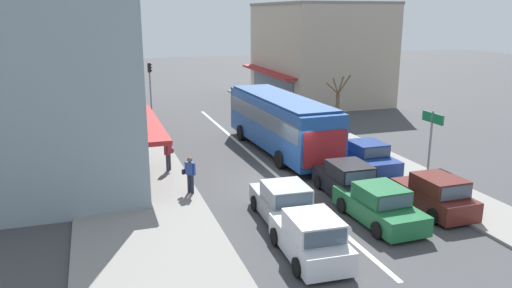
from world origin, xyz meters
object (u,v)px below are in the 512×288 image
object	(u,v)px
hatchback_queue_far_back	(347,180)
pedestrian_with_handbag_near	(168,152)
parked_sedan_kerb_third	(317,133)
traffic_light_downstreet	(150,81)
pedestrian_browsing_midblock	(190,173)
sedan_behind_bus_near	(379,206)
parked_hatchback_kerb_front	(435,195)
parked_sedan_kerb_second	(366,157)
city_bus	(280,120)
directional_road_sign	(431,132)
sedan_queue_gap_filler	(285,204)
hatchback_behind_bus_mid	(311,238)
parked_sedan_kerb_rear	(281,115)
street_tree_right	(337,109)

from	to	relation	value
hatchback_queue_far_back	pedestrian_with_handbag_near	bearing A→B (deg)	140.51
parked_sedan_kerb_third	traffic_light_downstreet	world-z (taller)	traffic_light_downstreet
traffic_light_downstreet	pedestrian_browsing_midblock	xyz separation A→B (m)	(-0.35, -17.28, -1.79)
sedan_behind_bus_near	pedestrian_browsing_midblock	xyz separation A→B (m)	(-6.31, 5.04, 0.40)
pedestrian_with_handbag_near	parked_hatchback_kerb_front	bearing A→B (deg)	-41.78
hatchback_queue_far_back	parked_sedan_kerb_second	bearing A→B (deg)	48.48
city_bus	directional_road_sign	size ratio (longest dim) A/B	3.04
pedestrian_with_handbag_near	sedan_queue_gap_filler	bearing A→B (deg)	-65.37
city_bus	pedestrian_with_handbag_near	bearing A→B (deg)	-163.84
city_bus	traffic_light_downstreet	world-z (taller)	traffic_light_downstreet
city_bus	pedestrian_with_handbag_near	distance (m)	7.01
sedan_queue_gap_filler	traffic_light_downstreet	size ratio (longest dim) A/B	1.02
city_bus	traffic_light_downstreet	distance (m)	13.21
parked_hatchback_kerb_front	parked_sedan_kerb_second	size ratio (longest dim) A/B	0.88
hatchback_behind_bus_mid	traffic_light_downstreet	world-z (taller)	traffic_light_downstreet
parked_sedan_kerb_second	pedestrian_with_handbag_near	size ratio (longest dim) A/B	2.58
sedan_behind_bus_near	parked_sedan_kerb_third	bearing A→B (deg)	76.59
pedestrian_browsing_midblock	parked_sedan_kerb_third	bearing A→B (deg)	35.95
sedan_behind_bus_near	parked_sedan_kerb_second	bearing A→B (deg)	64.01
parked_sedan_kerb_rear	traffic_light_downstreet	xyz separation A→B (m)	(-8.63, 4.88, 2.19)
city_bus	parked_hatchback_kerb_front	distance (m)	10.74
pedestrian_with_handbag_near	hatchback_behind_bus_mid	bearing A→B (deg)	-73.79
street_tree_right	pedestrian_with_handbag_near	distance (m)	11.87
directional_road_sign	sedan_behind_bus_near	bearing A→B (deg)	-147.59
parked_sedan_kerb_third	parked_sedan_kerb_rear	xyz separation A→B (m)	(-0.10, 5.81, 0.00)
parked_sedan_kerb_rear	street_tree_right	world-z (taller)	street_tree_right
parked_sedan_kerb_rear	sedan_behind_bus_near	bearing A→B (deg)	-98.72
parked_sedan_kerb_second	parked_sedan_kerb_rear	xyz separation A→B (m)	(-0.26, 11.42, 0.00)
parked_sedan_kerb_rear	street_tree_right	xyz separation A→B (m)	(1.84, -5.05, 1.23)
city_bus	street_tree_right	size ratio (longest dim) A/B	2.68
hatchback_queue_far_back	street_tree_right	size ratio (longest dim) A/B	0.92
parked_sedan_kerb_second	directional_road_sign	size ratio (longest dim) A/B	1.17
sedan_queue_gap_filler	pedestrian_browsing_midblock	xyz separation A→B (m)	(-2.96, 3.78, 0.40)
city_bus	parked_sedan_kerb_third	xyz separation A→B (m)	(2.80, 1.07, -1.22)
traffic_light_downstreet	parked_hatchback_kerb_front	bearing A→B (deg)	-68.66
city_bus	pedestrian_with_handbag_near	xyz separation A→B (m)	(-6.69, -1.94, -0.81)
city_bus	hatchback_behind_bus_mid	xyz separation A→B (m)	(-3.65, -12.40, -1.17)
parked_sedan_kerb_rear	pedestrian_browsing_midblock	size ratio (longest dim) A/B	2.59
hatchback_queue_far_back	pedestrian_browsing_midblock	bearing A→B (deg)	161.93
parked_sedan_kerb_third	sedan_behind_bus_near	bearing A→B (deg)	-103.41
city_bus	pedestrian_browsing_midblock	bearing A→B (deg)	-138.72
city_bus	directional_road_sign	world-z (taller)	directional_road_sign
sedan_behind_bus_near	hatchback_queue_far_back	xyz separation A→B (m)	(0.19, 2.92, 0.05)
sedan_behind_bus_near	parked_sedan_kerb_third	distance (m)	11.95
hatchback_behind_bus_mid	parked_sedan_kerb_third	distance (m)	14.94
parked_hatchback_kerb_front	directional_road_sign	distance (m)	3.42
traffic_light_downstreet	pedestrian_browsing_midblock	bearing A→B (deg)	-91.17
sedan_behind_bus_near	hatchback_queue_far_back	distance (m)	2.92
sedan_queue_gap_filler	parked_sedan_kerb_third	bearing A→B (deg)	59.44
parked_sedan_kerb_rear	street_tree_right	distance (m)	5.52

